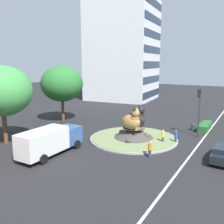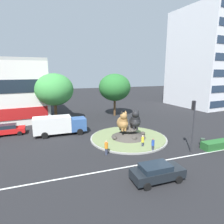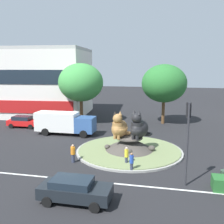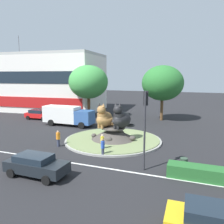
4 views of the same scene
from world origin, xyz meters
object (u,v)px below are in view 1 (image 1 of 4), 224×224
at_px(office_tower, 123,50).
at_px(broadleaf_tree_behind_island, 2,91).
at_px(second_tree_near_tower, 62,84).
at_px(cat_statue_tabby, 132,121).
at_px(delivery_box_truck, 50,140).
at_px(parked_car_right, 224,153).
at_px(pedestrian_blue_shirt, 176,137).
at_px(cat_statue_black, 138,117).
at_px(pedestrian_yellow_shirt, 163,136).
at_px(traffic_light_mast, 199,104).
at_px(litter_bin, 193,127).
at_px(pedestrian_orange_shirt, 150,149).

height_order(office_tower, broadleaf_tree_behind_island, office_tower).
height_order(office_tower, second_tree_near_tower, office_tower).
relative_size(cat_statue_tabby, delivery_box_truck, 0.37).
height_order(parked_car_right, delivery_box_truck, delivery_box_truck).
distance_m(cat_statue_tabby, second_tree_near_tower, 14.79).
bearing_deg(pedestrian_blue_shirt, second_tree_near_tower, 66.77).
distance_m(cat_statue_tabby, cat_statue_black, 1.88).
bearing_deg(parked_car_right, second_tree_near_tower, 78.40).
height_order(broadleaf_tree_behind_island, second_tree_near_tower, broadleaf_tree_behind_island).
relative_size(broadleaf_tree_behind_island, pedestrian_blue_shirt, 5.46).
bearing_deg(pedestrian_yellow_shirt, cat_statue_black, 10.16).
bearing_deg(second_tree_near_tower, parked_car_right, -101.71).
xyz_separation_m(cat_statue_black, office_tower, (28.91, 17.46, 9.56)).
height_order(cat_statue_black, broadleaf_tree_behind_island, broadleaf_tree_behind_island).
height_order(traffic_light_mast, broadleaf_tree_behind_island, broadleaf_tree_behind_island).
height_order(broadleaf_tree_behind_island, pedestrian_blue_shirt, broadleaf_tree_behind_island).
relative_size(cat_statue_tabby, office_tower, 0.11).
xyz_separation_m(pedestrian_blue_shirt, delivery_box_truck, (-9.63, 9.69, 0.66)).
bearing_deg(delivery_box_truck, pedestrian_yellow_shirt, -43.00).
height_order(cat_statue_tabby, parked_car_right, cat_statue_tabby).
relative_size(cat_statue_black, delivery_box_truck, 0.38).
bearing_deg(pedestrian_yellow_shirt, litter_bin, -82.27).
height_order(pedestrian_yellow_shirt, pedestrian_orange_shirt, pedestrian_orange_shirt).
relative_size(delivery_box_truck, litter_bin, 8.13).
bearing_deg(cat_statue_black, office_tower, 141.57).
bearing_deg(litter_bin, cat_statue_black, 142.58).
distance_m(second_tree_near_tower, delivery_box_truck, 15.27).
distance_m(parked_car_right, delivery_box_truck, 16.47).
distance_m(pedestrian_yellow_shirt, pedestrian_orange_shirt, 4.67).
bearing_deg(pedestrian_orange_shirt, pedestrian_blue_shirt, 18.07).
relative_size(cat_statue_black, litter_bin, 3.09).
distance_m(cat_statue_tabby, delivery_box_truck, 9.36).
xyz_separation_m(office_tower, second_tree_near_tower, (-26.84, -3.78, -6.23)).
height_order(cat_statue_black, pedestrian_yellow_shirt, cat_statue_black).
height_order(cat_statue_tabby, delivery_box_truck, cat_statue_tabby).
xyz_separation_m(parked_car_right, litter_bin, (9.63, 4.85, -0.36)).
xyz_separation_m(cat_statue_black, broadleaf_tree_behind_island, (-9.73, 11.66, 3.44)).
height_order(traffic_light_mast, pedestrian_orange_shirt, traffic_light_mast).
height_order(pedestrian_yellow_shirt, parked_car_right, pedestrian_yellow_shirt).
relative_size(cat_statue_tabby, cat_statue_black, 0.97).
distance_m(second_tree_near_tower, pedestrian_blue_shirt, 19.22).
bearing_deg(delivery_box_truck, office_tower, 17.96).
relative_size(office_tower, pedestrian_yellow_shirt, 14.98).
xyz_separation_m(cat_statue_black, second_tree_near_tower, (2.07, 13.68, 3.33)).
distance_m(cat_statue_tabby, broadleaf_tree_behind_island, 14.62).
relative_size(pedestrian_yellow_shirt, delivery_box_truck, 0.22).
bearing_deg(pedestrian_blue_shirt, litter_bin, -20.27).
bearing_deg(cat_statue_black, litter_bin, 73.01).
bearing_deg(broadleaf_tree_behind_island, office_tower, 8.54).
distance_m(traffic_light_mast, pedestrian_yellow_shirt, 6.29).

